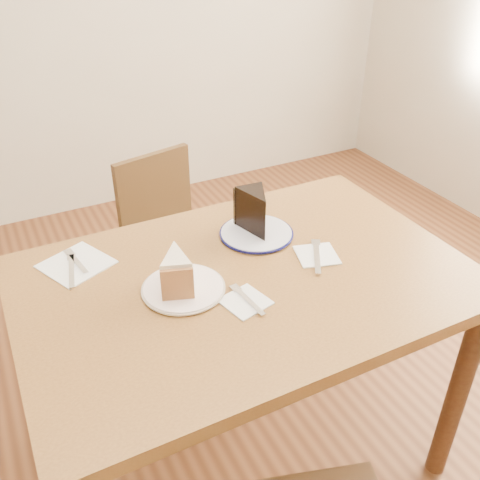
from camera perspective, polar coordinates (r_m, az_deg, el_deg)
name	(u,v)px	position (r m, az deg, el deg)	size (l,w,h in m)	color
ground	(245,452)	(1.98, 0.52, -21.63)	(4.00, 4.00, 0.00)	#482513
table	(246,304)	(1.50, 0.64, -6.84)	(1.20, 0.80, 0.75)	brown
chair_far	(175,244)	(2.17, -6.99, -0.39)	(0.46, 0.46, 0.78)	#33200F
plate_cream	(183,288)	(1.39, -6.05, -5.16)	(0.21, 0.21, 0.01)	white
plate_navy	(256,233)	(1.61, 1.75, 0.71)	(0.21, 0.21, 0.01)	silver
carrot_cake	(176,271)	(1.37, -6.81, -3.26)	(0.08, 0.11, 0.09)	#F4E6C9
chocolate_cake	(257,214)	(1.58, 1.78, 2.77)	(0.09, 0.12, 0.12)	black
napkin_cream	(245,302)	(1.35, 0.55, -6.59)	(0.11, 0.11, 0.00)	white
napkin_navy	(317,255)	(1.53, 8.19, -1.59)	(0.11, 0.11, 0.00)	white
napkin_spare	(76,264)	(1.55, -17.06, -2.48)	(0.16, 0.16, 0.00)	white
fork_cream	(248,300)	(1.35, 0.84, -6.41)	(0.01, 0.14, 0.00)	silver
knife_navy	(317,256)	(1.52, 8.20, -1.73)	(0.02, 0.17, 0.00)	silver
fork_spare	(76,261)	(1.55, -17.05, -2.19)	(0.01, 0.14, 0.00)	silver
knife_spare	(72,271)	(1.52, -17.52, -3.14)	(0.01, 0.16, 0.00)	silver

